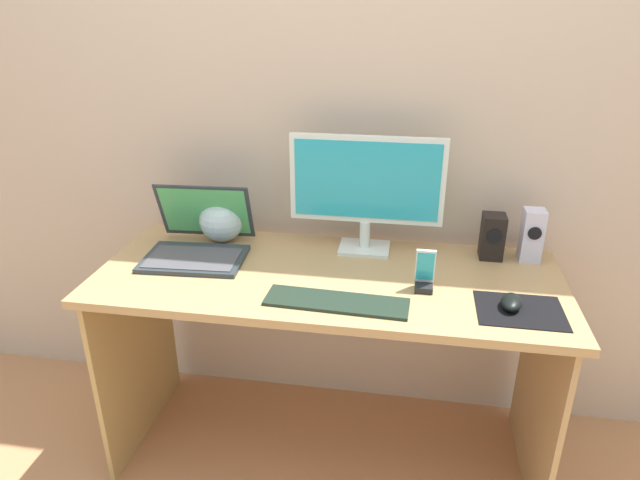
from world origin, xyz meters
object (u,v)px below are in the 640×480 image
(keyboard_external, at_px, (336,302))
(speaker_near_monitor, at_px, (492,236))
(mouse, at_px, (511,302))
(phone_in_dock, at_px, (425,276))
(speaker_right, at_px, (532,235))
(monitor, at_px, (366,187))
(fishbowl, at_px, (222,220))
(laptop, at_px, (198,242))

(keyboard_external, bearing_deg, speaker_near_monitor, 42.61)
(mouse, bearing_deg, phone_in_dock, 174.39)
(speaker_right, relative_size, mouse, 1.85)
(monitor, distance_m, phone_in_dock, 0.39)
(speaker_right, height_order, speaker_near_monitor, speaker_right)
(monitor, height_order, speaker_near_monitor, monitor)
(mouse, bearing_deg, speaker_right, 83.90)
(mouse, bearing_deg, speaker_near_monitor, 104.33)
(monitor, distance_m, keyboard_external, 0.46)
(keyboard_external, distance_m, phone_in_dock, 0.29)
(mouse, xyz_separation_m, phone_in_dock, (-0.25, 0.07, 0.03))
(speaker_right, relative_size, phone_in_dock, 1.33)
(fishbowl, distance_m, phone_in_dock, 0.79)
(speaker_right, distance_m, speaker_near_monitor, 0.13)
(monitor, relative_size, fishbowl, 3.21)
(fishbowl, bearing_deg, laptop, -106.07)
(speaker_right, bearing_deg, speaker_near_monitor, -179.96)
(speaker_right, bearing_deg, mouse, -106.91)
(laptop, bearing_deg, fishbowl, 73.93)
(speaker_near_monitor, distance_m, phone_in_dock, 0.36)
(phone_in_dock, bearing_deg, laptop, 170.64)
(speaker_near_monitor, height_order, laptop, laptop)
(monitor, distance_m, speaker_near_monitor, 0.47)
(phone_in_dock, bearing_deg, speaker_near_monitor, 50.36)
(speaker_right, xyz_separation_m, keyboard_external, (-0.62, -0.41, -0.09))
(phone_in_dock, bearing_deg, speaker_right, 37.76)
(speaker_near_monitor, relative_size, laptop, 0.44)
(monitor, xyz_separation_m, keyboard_external, (-0.05, -0.40, -0.23))
(speaker_right, xyz_separation_m, fishbowl, (-1.10, -0.01, -0.01))
(laptop, distance_m, phone_in_dock, 0.80)
(speaker_near_monitor, bearing_deg, phone_in_dock, -129.64)
(speaker_near_monitor, bearing_deg, speaker_right, 0.04)
(fishbowl, xyz_separation_m, phone_in_dock, (0.74, -0.27, -0.03))
(laptop, distance_m, mouse, 1.06)
(laptop, height_order, fishbowl, laptop)
(monitor, relative_size, phone_in_dock, 3.85)
(laptop, bearing_deg, phone_in_dock, -9.36)
(speaker_near_monitor, relative_size, phone_in_dock, 1.14)
(mouse, bearing_deg, monitor, 154.37)
(monitor, height_order, laptop, monitor)
(fishbowl, bearing_deg, keyboard_external, -39.47)
(speaker_right, height_order, laptop, laptop)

